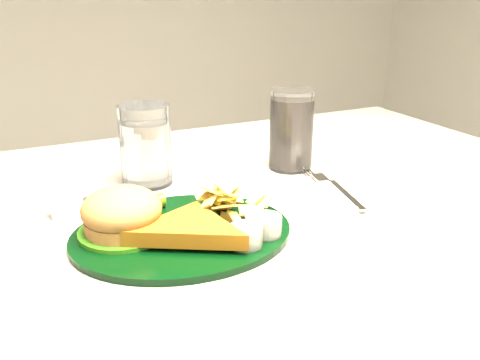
{
  "coord_description": "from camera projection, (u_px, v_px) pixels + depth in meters",
  "views": [
    {
      "loc": [
        -0.26,
        -0.61,
        1.04
      ],
      "look_at": [
        0.02,
        -0.04,
        0.8
      ],
      "focal_mm": 40.0,
      "sensor_mm": 36.0,
      "label": 1
    }
  ],
  "objects": [
    {
      "name": "dinner_plate",
      "position": [
        181.0,
        214.0,
        0.63
      ],
      "size": [
        0.28,
        0.24,
        0.06
      ],
      "primitive_type": null,
      "rotation": [
        0.0,
        0.0,
        -0.08
      ],
      "color": "black",
      "rests_on": "table"
    },
    {
      "name": "spoon",
      "position": [
        109.0,
        219.0,
        0.68
      ],
      "size": [
        0.07,
        0.14,
        0.01
      ],
      "primitive_type": null,
      "rotation": [
        0.0,
        0.0,
        -0.26
      ],
      "color": "silver",
      "rests_on": "table"
    },
    {
      "name": "cola_glass",
      "position": [
        291.0,
        130.0,
        0.85
      ],
      "size": [
        0.08,
        0.08,
        0.13
      ],
      "primitive_type": "cylinder",
      "rotation": [
        0.0,
        0.0,
        -0.13
      ],
      "color": "black",
      "rests_on": "table"
    },
    {
      "name": "water_glass",
      "position": [
        145.0,
        145.0,
        0.79
      ],
      "size": [
        0.09,
        0.09,
        0.12
      ],
      "primitive_type": "cylinder",
      "rotation": [
        0.0,
        0.0,
        -0.27
      ],
      "color": "silver",
      "rests_on": "table"
    },
    {
      "name": "ramekin",
      "position": [
        67.0,
        206.0,
        0.69
      ],
      "size": [
        0.05,
        0.05,
        0.03
      ],
      "primitive_type": "cylinder",
      "rotation": [
        0.0,
        0.0,
        0.23
      ],
      "color": "white",
      "rests_on": "table"
    },
    {
      "name": "fork_napkin",
      "position": [
        343.0,
        193.0,
        0.76
      ],
      "size": [
        0.14,
        0.17,
        0.01
      ],
      "primitive_type": null,
      "rotation": [
        0.0,
        0.0,
        -0.22
      ],
      "color": "white",
      "rests_on": "table"
    }
  ]
}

